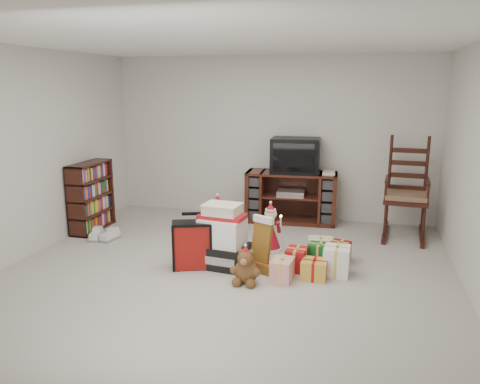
{
  "coord_description": "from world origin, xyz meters",
  "views": [
    {
      "loc": [
        1.41,
        -4.66,
        2.05
      ],
      "look_at": [
        0.01,
        0.6,
        0.81
      ],
      "focal_mm": 35.0,
      "sensor_mm": 36.0,
      "label": 1
    }
  ],
  "objects_px": {
    "tv_stand": "(291,197)",
    "gift_cluster": "(315,259)",
    "rocking_chair": "(405,201)",
    "crt_television": "(295,155)",
    "teddy_bear": "(246,268)",
    "mrs_claus_figurine": "(218,223)",
    "gift_pile": "(222,240)",
    "red_suitcase": "(192,245)",
    "sneaker_pair": "(103,236)",
    "bookshelf": "(91,198)",
    "santa_figurine": "(270,232)"
  },
  "relations": [
    {
      "from": "gift_cluster",
      "to": "tv_stand",
      "type": "bearing_deg",
      "value": 107.21
    },
    {
      "from": "gift_pile",
      "to": "sneaker_pair",
      "type": "bearing_deg",
      "value": 171.72
    },
    {
      "from": "rocking_chair",
      "to": "red_suitcase",
      "type": "height_order",
      "value": "rocking_chair"
    },
    {
      "from": "gift_pile",
      "to": "teddy_bear",
      "type": "relative_size",
      "value": 1.93
    },
    {
      "from": "bookshelf",
      "to": "sneaker_pair",
      "type": "relative_size",
      "value": 2.53
    },
    {
      "from": "santa_figurine",
      "to": "gift_cluster",
      "type": "xyz_separation_m",
      "value": [
        0.62,
        -0.48,
        -0.11
      ]
    },
    {
      "from": "santa_figurine",
      "to": "mrs_claus_figurine",
      "type": "xyz_separation_m",
      "value": [
        -0.76,
        0.19,
        0.0
      ]
    },
    {
      "from": "rocking_chair",
      "to": "gift_cluster",
      "type": "xyz_separation_m",
      "value": [
        -1.06,
        -1.59,
        -0.36
      ]
    },
    {
      "from": "sneaker_pair",
      "to": "gift_cluster",
      "type": "bearing_deg",
      "value": -11.47
    },
    {
      "from": "rocking_chair",
      "to": "gift_cluster",
      "type": "bearing_deg",
      "value": -119.17
    },
    {
      "from": "santa_figurine",
      "to": "sneaker_pair",
      "type": "xyz_separation_m",
      "value": [
        -2.27,
        -0.17,
        -0.19
      ]
    },
    {
      "from": "gift_pile",
      "to": "red_suitcase",
      "type": "bearing_deg",
      "value": -148.83
    },
    {
      "from": "red_suitcase",
      "to": "gift_cluster",
      "type": "height_order",
      "value": "red_suitcase"
    },
    {
      "from": "gift_pile",
      "to": "red_suitcase",
      "type": "relative_size",
      "value": 1.13
    },
    {
      "from": "tv_stand",
      "to": "gift_pile",
      "type": "xyz_separation_m",
      "value": [
        -0.48,
        -2.0,
        -0.07
      ]
    },
    {
      "from": "santa_figurine",
      "to": "tv_stand",
      "type": "bearing_deg",
      "value": 87.79
    },
    {
      "from": "tv_stand",
      "to": "sneaker_pair",
      "type": "bearing_deg",
      "value": -150.17
    },
    {
      "from": "bookshelf",
      "to": "gift_pile",
      "type": "relative_size",
      "value": 1.36
    },
    {
      "from": "teddy_bear",
      "to": "santa_figurine",
      "type": "relative_size",
      "value": 0.6
    },
    {
      "from": "rocking_chair",
      "to": "mrs_claus_figurine",
      "type": "height_order",
      "value": "rocking_chair"
    },
    {
      "from": "sneaker_pair",
      "to": "bookshelf",
      "type": "bearing_deg",
      "value": 130.46
    },
    {
      "from": "mrs_claus_figurine",
      "to": "sneaker_pair",
      "type": "bearing_deg",
      "value": -166.67
    },
    {
      "from": "gift_pile",
      "to": "gift_cluster",
      "type": "distance_m",
      "value": 1.08
    },
    {
      "from": "gift_pile",
      "to": "sneaker_pair",
      "type": "height_order",
      "value": "gift_pile"
    },
    {
      "from": "sneaker_pair",
      "to": "gift_cluster",
      "type": "height_order",
      "value": "gift_cluster"
    },
    {
      "from": "red_suitcase",
      "to": "santa_figurine",
      "type": "relative_size",
      "value": 1.02
    },
    {
      "from": "bookshelf",
      "to": "gift_cluster",
      "type": "relative_size",
      "value": 0.9
    },
    {
      "from": "santa_figurine",
      "to": "crt_television",
      "type": "relative_size",
      "value": 0.86
    },
    {
      "from": "red_suitcase",
      "to": "bookshelf",
      "type": "bearing_deg",
      "value": 131.65
    },
    {
      "from": "red_suitcase",
      "to": "crt_television",
      "type": "xyz_separation_m",
      "value": [
        0.85,
        2.14,
        0.76
      ]
    },
    {
      "from": "gift_pile",
      "to": "gift_cluster",
      "type": "height_order",
      "value": "gift_pile"
    },
    {
      "from": "tv_stand",
      "to": "rocking_chair",
      "type": "distance_m",
      "value": 1.64
    },
    {
      "from": "rocking_chair",
      "to": "mrs_claus_figurine",
      "type": "xyz_separation_m",
      "value": [
        -2.43,
        -0.92,
        -0.24
      ]
    },
    {
      "from": "teddy_bear",
      "to": "mrs_claus_figurine",
      "type": "xyz_separation_m",
      "value": [
        -0.71,
        1.25,
        0.08
      ]
    },
    {
      "from": "tv_stand",
      "to": "mrs_claus_figurine",
      "type": "bearing_deg",
      "value": -128.19
    },
    {
      "from": "tv_stand",
      "to": "gift_cluster",
      "type": "relative_size",
      "value": 1.25
    },
    {
      "from": "bookshelf",
      "to": "gift_cluster",
      "type": "height_order",
      "value": "bookshelf"
    },
    {
      "from": "red_suitcase",
      "to": "santa_figurine",
      "type": "xyz_separation_m",
      "value": [
        0.75,
        0.8,
        -0.04
      ]
    },
    {
      "from": "rocking_chair",
      "to": "bookshelf",
      "type": "bearing_deg",
      "value": -163.83
    },
    {
      "from": "teddy_bear",
      "to": "mrs_claus_figurine",
      "type": "height_order",
      "value": "mrs_claus_figurine"
    },
    {
      "from": "red_suitcase",
      "to": "santa_figurine",
      "type": "height_order",
      "value": "red_suitcase"
    },
    {
      "from": "teddy_bear",
      "to": "red_suitcase",
      "type": "bearing_deg",
      "value": 159.68
    },
    {
      "from": "teddy_bear",
      "to": "gift_cluster",
      "type": "height_order",
      "value": "teddy_bear"
    },
    {
      "from": "gift_pile",
      "to": "mrs_claus_figurine",
      "type": "distance_m",
      "value": 0.91
    },
    {
      "from": "red_suitcase",
      "to": "gift_cluster",
      "type": "bearing_deg",
      "value": -7.47
    },
    {
      "from": "bookshelf",
      "to": "gift_cluster",
      "type": "bearing_deg",
      "value": -11.91
    },
    {
      "from": "crt_television",
      "to": "gift_cluster",
      "type": "bearing_deg",
      "value": -77.44
    },
    {
      "from": "mrs_claus_figurine",
      "to": "sneaker_pair",
      "type": "xyz_separation_m",
      "value": [
        -1.52,
        -0.36,
        -0.19
      ]
    },
    {
      "from": "gift_pile",
      "to": "teddy_bear",
      "type": "xyz_separation_m",
      "value": [
        0.38,
        -0.4,
        -0.15
      ]
    },
    {
      "from": "tv_stand",
      "to": "santa_figurine",
      "type": "relative_size",
      "value": 2.2
    }
  ]
}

